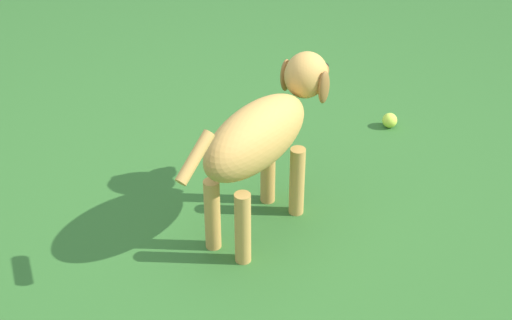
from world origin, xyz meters
TOP-DOWN VIEW (x-y plane):
  - ground at (0.00, 0.00)m, footprint 14.00×14.00m
  - dog at (0.07, -0.14)m, footprint 0.86×0.22m
  - tennis_ball_0 at (0.95, -0.16)m, footprint 0.07×0.07m

SIDE VIEW (x-z plane):
  - ground at x=0.00m, z-range 0.00..0.00m
  - tennis_ball_0 at x=0.95m, z-range 0.00..0.07m
  - dog at x=0.07m, z-range 0.09..0.68m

